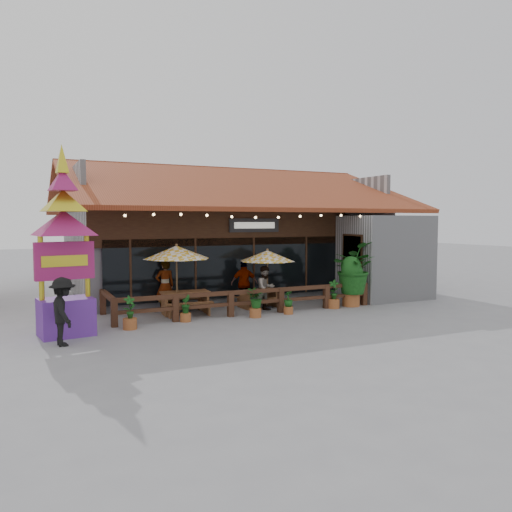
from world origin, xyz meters
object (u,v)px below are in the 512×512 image
umbrella_right (267,256)px  pedestrian (63,312)px  picnic_table_left (185,299)px  picnic_table_right (259,296)px  umbrella_left (176,253)px  tropical_plant (351,269)px  thai_sign_tower (64,228)px

umbrella_right → pedestrian: (-7.65, -2.91, -1.09)m
picnic_table_left → pedestrian: pedestrian is taller
umbrella_right → picnic_table_right: bearing=151.7°
picnic_table_right → pedestrian: bearing=-157.4°
umbrella_left → umbrella_right: bearing=-2.1°
umbrella_right → pedestrian: bearing=-159.2°
pedestrian → picnic_table_left: bearing=-62.7°
picnic_table_left → umbrella_right: bearing=-1.7°
picnic_table_left → tropical_plant: tropical_plant is taller
picnic_table_left → tropical_plant: (6.47, -1.17, 0.90)m
umbrella_left → picnic_table_right: size_ratio=1.61×
thai_sign_tower → picnic_table_right: bearing=14.3°
umbrella_right → pedestrian: 8.25m
umbrella_left → picnic_table_left: 1.71m
pedestrian → umbrella_right: bearing=-76.4°
umbrella_left → umbrella_right: umbrella_left is taller
picnic_table_left → picnic_table_right: (2.99, 0.06, -0.08)m
thai_sign_tower → tropical_plant: 10.81m
umbrella_left → pedestrian: size_ratio=1.38×
umbrella_right → picnic_table_right: size_ratio=1.50×
umbrella_right → picnic_table_right: umbrella_right is taller
umbrella_left → pedestrian: (-4.07, -3.04, -1.31)m
tropical_plant → thai_sign_tower: bearing=-176.8°
umbrella_right → thai_sign_tower: size_ratio=0.40×
umbrella_left → thai_sign_tower: bearing=-155.1°
thai_sign_tower → tropical_plant: size_ratio=2.35×
umbrella_right → thai_sign_tower: bearing=-167.4°
umbrella_left → picnic_table_right: umbrella_left is taller
picnic_table_left → pedestrian: size_ratio=0.96×
umbrella_left → picnic_table_right: (3.29, 0.03, -1.77)m
umbrella_left → picnic_table_left: size_ratio=1.43×
picnic_table_right → pedestrian: pedestrian is taller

